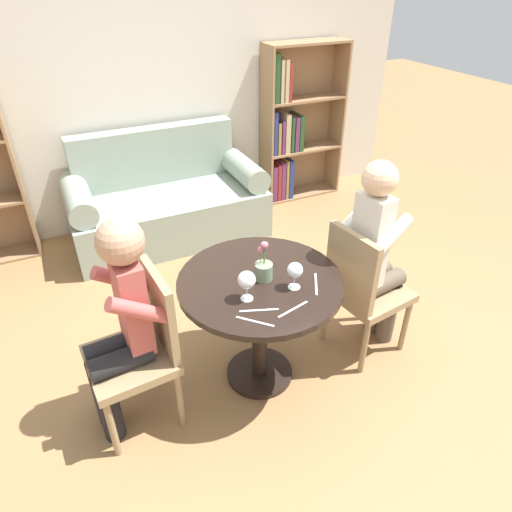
% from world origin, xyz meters
% --- Properties ---
extents(ground_plane, '(16.00, 16.00, 0.00)m').
position_xyz_m(ground_plane, '(0.00, 0.00, 0.00)').
color(ground_plane, olive).
extents(back_wall, '(5.20, 0.05, 2.70)m').
position_xyz_m(back_wall, '(0.00, 2.33, 1.35)').
color(back_wall, beige).
rests_on(back_wall, ground_plane).
extents(round_table, '(0.89, 0.89, 0.72)m').
position_xyz_m(round_table, '(0.00, 0.00, 0.57)').
color(round_table, black).
rests_on(round_table, ground_plane).
extents(couch, '(1.67, 0.80, 0.92)m').
position_xyz_m(couch, '(0.00, 1.91, 0.31)').
color(couch, gray).
rests_on(couch, ground_plane).
extents(bookshelf_right, '(0.83, 0.28, 1.52)m').
position_xyz_m(bookshelf_right, '(1.41, 2.17, 0.71)').
color(bookshelf_right, '#93704C').
rests_on(bookshelf_right, ground_plane).
extents(chair_left, '(0.45, 0.45, 0.90)m').
position_xyz_m(chair_left, '(-0.65, 0.03, 0.49)').
color(chair_left, '#937A56').
rests_on(chair_left, ground_plane).
extents(chair_right, '(0.47, 0.47, 0.90)m').
position_xyz_m(chair_right, '(0.66, -0.06, 0.49)').
color(chair_right, '#937A56').
rests_on(chair_right, ground_plane).
extents(person_left, '(0.43, 0.36, 1.23)m').
position_xyz_m(person_left, '(-0.74, 0.02, 0.67)').
color(person_left, black).
rests_on(person_left, ground_plane).
extents(person_right, '(0.45, 0.38, 1.29)m').
position_xyz_m(person_right, '(0.74, -0.04, 0.67)').
color(person_right, brown).
rests_on(person_right, ground_plane).
extents(wine_glass_left, '(0.09, 0.09, 0.16)m').
position_xyz_m(wine_glass_left, '(-0.13, -0.12, 0.83)').
color(wine_glass_left, white).
rests_on(wine_glass_left, round_table).
extents(wine_glass_right, '(0.08, 0.08, 0.15)m').
position_xyz_m(wine_glass_right, '(0.13, -0.14, 0.82)').
color(wine_glass_right, white).
rests_on(wine_glass_right, round_table).
extents(flower_vase, '(0.10, 0.10, 0.23)m').
position_xyz_m(flower_vase, '(0.02, -0.00, 0.79)').
color(flower_vase, gray).
rests_on(flower_vase, round_table).
extents(knife_left_setting, '(0.14, 0.14, 0.00)m').
position_xyz_m(knife_left_setting, '(-0.17, -0.29, 0.72)').
color(knife_left_setting, silver).
rests_on(knife_left_setting, round_table).
extents(fork_left_setting, '(0.10, 0.17, 0.00)m').
position_xyz_m(fork_left_setting, '(0.25, -0.16, 0.72)').
color(fork_left_setting, silver).
rests_on(fork_left_setting, round_table).
extents(knife_right_setting, '(0.19, 0.06, 0.00)m').
position_xyz_m(knife_right_setting, '(0.04, -0.29, 0.72)').
color(knife_right_setting, silver).
rests_on(knife_right_setting, round_table).
extents(fork_right_setting, '(0.18, 0.08, 0.00)m').
position_xyz_m(fork_right_setting, '(-0.12, -0.23, 0.72)').
color(fork_right_setting, silver).
rests_on(fork_right_setting, round_table).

